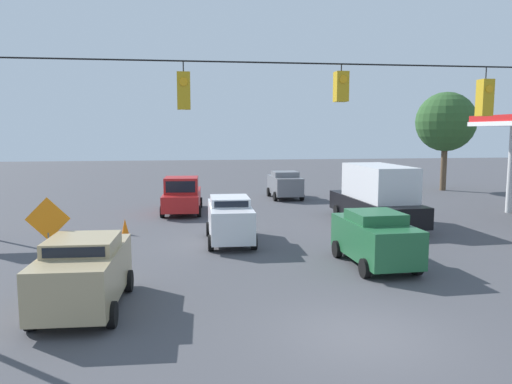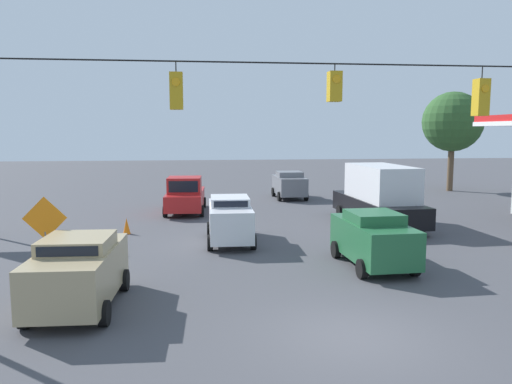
% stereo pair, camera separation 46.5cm
% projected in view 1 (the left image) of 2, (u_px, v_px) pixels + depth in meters
% --- Properties ---
extents(ground_plane, '(140.00, 140.00, 0.00)m').
position_uv_depth(ground_plane, '(361.00, 336.00, 11.59)').
color(ground_plane, '#47474C').
extents(overhead_signal_span, '(20.50, 0.38, 7.32)m').
position_uv_depth(overhead_signal_span, '(341.00, 143.00, 12.96)').
color(overhead_signal_span, '#4C473D').
rests_on(overhead_signal_span, ground_plane).
extents(pickup_truck_red_withflow_far, '(2.44, 5.25, 2.12)m').
position_uv_depth(pickup_truck_red_withflow_far, '(182.00, 196.00, 28.90)').
color(pickup_truck_red_withflow_far, red).
rests_on(pickup_truck_red_withflow_far, ground_plane).
extents(sedan_tan_parked_shoulder, '(2.23, 4.28, 1.96)m').
position_uv_depth(sedan_tan_parked_shoulder, '(84.00, 272.00, 13.27)').
color(sedan_tan_parked_shoulder, tan).
rests_on(sedan_tan_parked_shoulder, ground_plane).
extents(sedan_grey_oncoming_deep, '(2.10, 3.85, 1.90)m').
position_uv_depth(sedan_grey_oncoming_deep, '(285.00, 184.00, 35.03)').
color(sedan_grey_oncoming_deep, slate).
rests_on(sedan_grey_oncoming_deep, ground_plane).
extents(sedan_white_withflow_mid, '(2.01, 4.39, 1.97)m').
position_uv_depth(sedan_white_withflow_mid, '(230.00, 219.00, 21.20)').
color(sedan_white_withflow_mid, silver).
rests_on(sedan_white_withflow_mid, ground_plane).
extents(sedan_green_crossing_near, '(2.16, 4.19, 1.94)m').
position_uv_depth(sedan_green_crossing_near, '(375.00, 238.00, 17.55)').
color(sedan_green_crossing_near, '#236038').
rests_on(sedan_green_crossing_near, ground_plane).
extents(box_truck_black_oncoming_far, '(2.82, 7.39, 3.03)m').
position_uv_depth(box_truck_black_oncoming_far, '(377.00, 195.00, 25.28)').
color(box_truck_black_oncoming_far, black).
rests_on(box_truck_black_oncoming_far, ground_plane).
extents(traffic_cone_nearest, '(0.34, 0.34, 0.73)m').
position_uv_depth(traffic_cone_nearest, '(94.00, 270.00, 15.77)').
color(traffic_cone_nearest, orange).
rests_on(traffic_cone_nearest, ground_plane).
extents(traffic_cone_second, '(0.34, 0.34, 0.73)m').
position_uv_depth(traffic_cone_second, '(114.00, 245.00, 19.21)').
color(traffic_cone_second, orange).
rests_on(traffic_cone_second, ground_plane).
extents(traffic_cone_third, '(0.34, 0.34, 0.73)m').
position_uv_depth(traffic_cone_third, '(125.00, 227.00, 22.91)').
color(traffic_cone_third, orange).
rests_on(traffic_cone_third, ground_plane).
extents(work_zone_sign, '(1.27, 0.06, 2.84)m').
position_uv_depth(work_zone_sign, '(48.00, 226.00, 14.50)').
color(work_zone_sign, slate).
rests_on(work_zone_sign, ground_plane).
extents(tree_horizon_left, '(4.64, 4.64, 7.76)m').
position_uv_depth(tree_horizon_left, '(446.00, 122.00, 39.19)').
color(tree_horizon_left, brown).
rests_on(tree_horizon_left, ground_plane).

